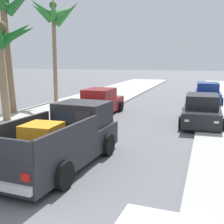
% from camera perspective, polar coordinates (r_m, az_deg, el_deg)
% --- Properties ---
extents(sidewalk_left, '(5.32, 60.00, 0.12)m').
position_cam_1_polar(sidewalk_left, '(17.68, -11.23, -0.52)').
color(sidewalk_left, '#B2AFA8').
rests_on(sidewalk_left, ground).
extents(curb_left, '(0.16, 60.00, 0.10)m').
position_cam_1_polar(curb_left, '(17.11, -7.54, -0.80)').
color(curb_left, silver).
rests_on(curb_left, ground).
extents(pickup_truck, '(2.47, 5.33, 1.80)m').
position_cam_1_polar(pickup_truck, '(9.46, -9.51, -5.32)').
color(pickup_truck, '#28282D').
rests_on(pickup_truck, ground).
extents(car_right_near, '(2.10, 4.29, 1.54)m').
position_cam_1_polar(car_right_near, '(15.55, 16.82, 0.22)').
color(car_right_near, black).
rests_on(car_right_near, ground).
extents(car_right_mid, '(2.12, 4.30, 1.54)m').
position_cam_1_polar(car_right_mid, '(23.18, 17.85, 3.35)').
color(car_right_mid, navy).
rests_on(car_right_mid, ground).
extents(car_left_far, '(2.05, 4.27, 1.54)m').
position_cam_1_polar(car_left_far, '(17.72, -2.38, 1.84)').
color(car_left_far, maroon).
rests_on(car_left_far, ground).
extents(palm_tree_right_fore, '(3.47, 3.77, 7.30)m').
position_cam_1_polar(palm_tree_right_fore, '(18.32, -19.79, 17.84)').
color(palm_tree_right_fore, brown).
rests_on(palm_tree_right_fore, ground).
extents(palm_tree_right_mid, '(3.91, 4.19, 7.41)m').
position_cam_1_polar(palm_tree_right_mid, '(22.75, -11.01, 17.50)').
color(palm_tree_right_mid, '#846B4C').
rests_on(palm_tree_right_mid, ground).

